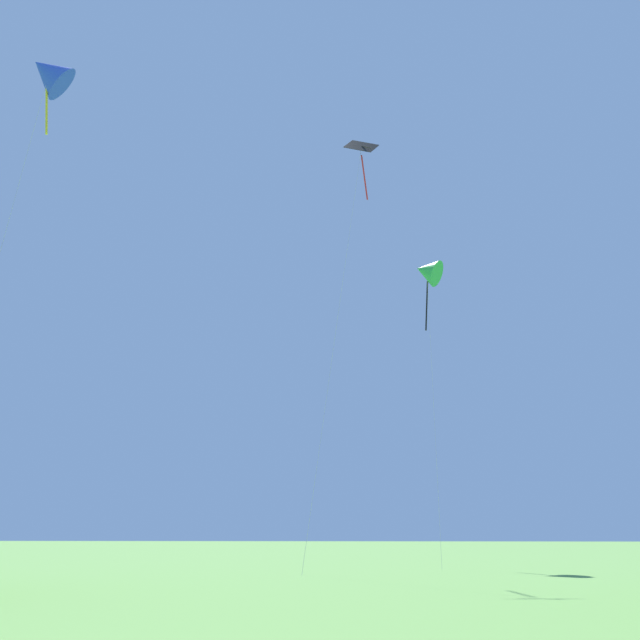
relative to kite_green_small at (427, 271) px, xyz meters
name	(u,v)px	position (x,y,z in m)	size (l,w,h in m)	color
kite_green_small	(427,271)	(0.00, 0.00, 0.00)	(2.51, 8.20, 18.83)	green
kite_blue_delta	(49,73)	(-16.91, -17.28, 3.59)	(3.58, 7.31, 22.47)	blue
kite_black_large	(361,164)	(-3.67, -6.25, 4.47)	(3.29, 7.57, 24.26)	black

